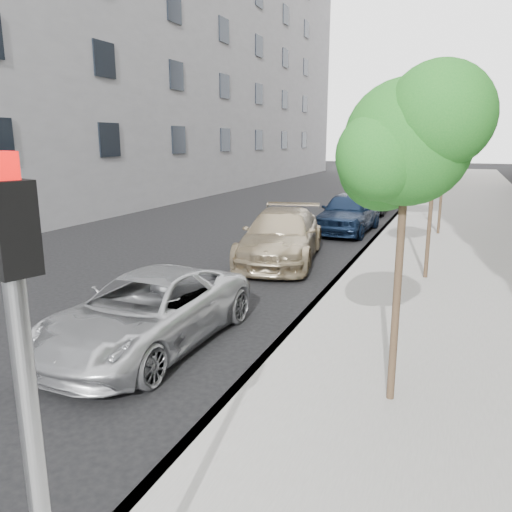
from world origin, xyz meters
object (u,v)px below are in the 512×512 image
Objects in this scene: tree_far at (449,109)px; suv at (281,236)px; minivan at (148,311)px; tree_near at (410,142)px; signal_pole at (29,417)px; tree_mid at (440,110)px; sedan_blue at (349,212)px; sedan_rear at (389,187)px; sedan_black at (372,197)px.

suv is at bearing -126.32° from tree_far.
minivan is (-4.20, -12.47, -3.91)m from tree_far.
tree_near reaches higher than signal_pole.
sedan_blue is (-3.33, 6.29, -3.40)m from tree_mid.
tree_near is 0.82× the size of suv.
tree_far reaches higher than tree_near.
tree_far is 0.97× the size of sedan_rear.
tree_far reaches higher than sedan_rear.
tree_near is 0.87× the size of tree_mid.
sedan_black is (-3.41, 18.71, -2.72)m from tree_near.
tree_near reaches higher than sedan_blue.
suv is (0.03, 6.80, 0.12)m from minivan.
sedan_rear is (-2.11, 29.03, -1.41)m from signal_pole.
tree_far reaches higher than tree_mid.
suv is at bearing -101.69° from sedan_rear.
tree_far reaches higher than sedan_black.
tree_far is at bearing 43.72° from suv.
sedan_black is at bearing 88.74° from minivan.
sedan_rear is (0.84, 16.99, 0.04)m from suv.
sedan_black is (0.76, 11.38, 0.01)m from suv.
tree_near is 0.78× the size of sedan_rear.
minivan is (-4.20, 0.53, -2.85)m from tree_near.
sedan_rear is (-0.00, 11.54, 0.01)m from sedan_blue.
minivan is 18.20m from sedan_black.
tree_mid reaches higher than sedan_blue.
tree_mid is at bearing 101.02° from signal_pole.
signal_pole reaches higher than sedan_blue.
tree_near is at bearing -90.00° from tree_mid.
sedan_black is (0.79, 18.18, 0.13)m from minivan.
tree_far is 7.99m from suv.
tree_near is at bearing -6.01° from minivan.
tree_mid is at bearing -60.10° from sedan_blue.
tree_mid is at bearing -88.30° from sedan_rear.
tree_far is 13.72m from minivan.
sedan_black is (-0.08, 5.92, -0.02)m from sedan_blue.
tree_far is at bearing -60.04° from sedan_black.
tree_far is at bearing 90.00° from tree_mid.
tree_mid is (-0.00, 6.50, 0.70)m from tree_near.
tree_mid is 1.46× the size of signal_pole.
signal_pole is 0.73× the size of sedan_blue.
tree_near is at bearing -73.40° from sedan_blue.
minivan is 6.80m from suv.
tree_near is 13.04m from tree_far.
sedan_rear is (0.08, 5.61, 0.03)m from sedan_black.
tree_mid is 7.88m from sedan_blue.
sedan_rear reaches higher than suv.
tree_near is 24.70m from sedan_rear.
tree_mid is at bearing 56.11° from minivan.
sedan_blue is at bearing -176.33° from tree_far.
sedan_black is 0.84× the size of sedan_rear.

